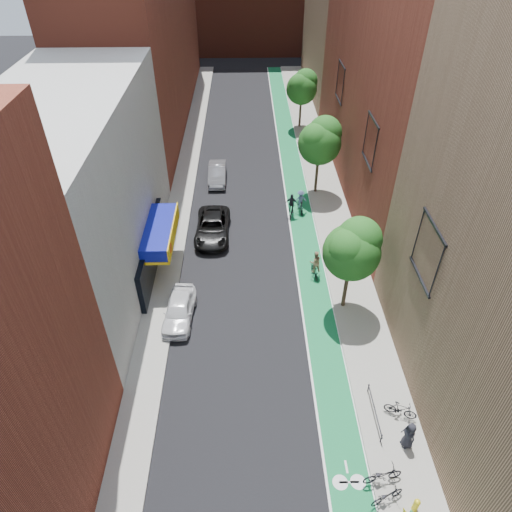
{
  "coord_description": "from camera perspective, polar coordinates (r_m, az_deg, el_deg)",
  "views": [
    {
      "loc": [
        -0.39,
        -10.4,
        20.65
      ],
      "look_at": [
        0.18,
        13.37,
        1.5
      ],
      "focal_mm": 32.0,
      "sensor_mm": 36.0,
      "label": 1
    }
  ],
  "objects": [
    {
      "name": "sidewalk_right",
      "position": [
        42.38,
        8.27,
        9.37
      ],
      "size": [
        3.0,
        68.0,
        0.15
      ],
      "primitive_type": "cube",
      "color": "gray",
      "rests_on": "ground"
    },
    {
      "name": "parked_bike_mid",
      "position": [
        24.79,
        17.63,
        -17.83
      ],
      "size": [
        1.66,
        1.06,
        0.97
      ],
      "primitive_type": "imported",
      "rotation": [
        0.0,
        0.0,
        1.16
      ],
      "color": "black",
      "rests_on": "sidewalk_right"
    },
    {
      "name": "parked_car_white",
      "position": [
        28.3,
        -9.59,
        -6.63
      ],
      "size": [
        1.96,
        4.31,
        1.44
      ],
      "primitive_type": "imported",
      "rotation": [
        0.0,
        0.0,
        -0.06
      ],
      "color": "white",
      "rests_on": "ground"
    },
    {
      "name": "parked_car_silver",
      "position": [
        41.82,
        -4.87,
        10.24
      ],
      "size": [
        1.56,
        4.38,
        1.44
      ],
      "primitive_type": "imported",
      "rotation": [
        0.0,
        0.0,
        0.01
      ],
      "color": "gray",
      "rests_on": "ground"
    },
    {
      "name": "building_left_white",
      "position": [
        30.37,
        -21.8,
        7.05
      ],
      "size": [
        8.0,
        20.0,
        12.0
      ],
      "primitive_type": "cube",
      "color": "silver",
      "rests_on": "ground"
    },
    {
      "name": "parked_bike_near",
      "position": [
        22.58,
        16.08,
        -26.84
      ],
      "size": [
        1.67,
        1.1,
        0.83
      ],
      "primitive_type": "imported",
      "rotation": [
        0.0,
        0.0,
        1.95
      ],
      "color": "black",
      "rests_on": "sidewalk_right"
    },
    {
      "name": "building_right_mid_red",
      "position": [
        39.64,
        18.39,
        23.01
      ],
      "size": [
        8.0,
        28.0,
        22.0
      ],
      "primitive_type": "cube",
      "color": "maroon",
      "rests_on": "ground"
    },
    {
      "name": "tree_mid",
      "position": [
        38.34,
        8.05,
        14.19
      ],
      "size": [
        3.55,
        3.53,
        6.74
      ],
      "color": "#332619",
      "rests_on": "ground"
    },
    {
      "name": "parked_car_black",
      "position": [
        34.67,
        -5.46,
        3.62
      ],
      "size": [
        2.57,
        5.43,
        1.5
      ],
      "primitive_type": "imported",
      "rotation": [
        0.0,
        0.0,
        -0.02
      ],
      "color": "black",
      "rests_on": "ground"
    },
    {
      "name": "bike_lane",
      "position": [
        42.08,
        4.85,
        9.32
      ],
      "size": [
        2.0,
        68.0,
        0.01
      ],
      "primitive_type": "cube",
      "color": "#136F2E",
      "rests_on": "ground"
    },
    {
      "name": "cyclist_lane_near",
      "position": [
        30.99,
        7.37,
        -1.19
      ],
      "size": [
        0.89,
        1.53,
        2.0
      ],
      "rotation": [
        0.0,
        0.0,
        3.3
      ],
      "color": "black",
      "rests_on": "ground"
    },
    {
      "name": "sidewalk_left",
      "position": [
        42.19,
        -8.96,
        9.16
      ],
      "size": [
        2.0,
        68.0,
        0.15
      ],
      "primitive_type": "cube",
      "color": "gray",
      "rests_on": "ground"
    },
    {
      "name": "fire_hydrant",
      "position": [
        22.76,
        19.39,
        -27.26
      ],
      "size": [
        0.27,
        0.27,
        0.77
      ],
      "color": "yellow",
      "rests_on": "sidewalk_right"
    },
    {
      "name": "tree_far",
      "position": [
        51.4,
        5.8,
        20.35
      ],
      "size": [
        3.3,
        3.25,
        6.21
      ],
      "color": "#332619",
      "rests_on": "ground"
    },
    {
      "name": "building_left_far_red",
      "position": [
        54.33,
        -14.27,
        27.61
      ],
      "size": [
        8.0,
        36.0,
        22.0
      ],
      "primitive_type": "cube",
      "color": "maroon",
      "rests_on": "ground"
    },
    {
      "name": "ground",
      "position": [
        23.13,
        0.38,
        -24.41
      ],
      "size": [
        160.0,
        160.0,
        0.0
      ],
      "primitive_type": "plane",
      "color": "black",
      "rests_on": "ground"
    },
    {
      "name": "parked_bike_far",
      "position": [
        22.87,
        15.55,
        -24.87
      ],
      "size": [
        1.89,
        0.94,
        0.95
      ],
      "primitive_type": "imported",
      "rotation": [
        0.0,
        0.0,
        1.75
      ],
      "color": "black",
      "rests_on": "sidewalk_right"
    },
    {
      "name": "building_right_far_tan",
      "position": [
        62.75,
        11.33,
        27.51
      ],
      "size": [
        8.0,
        20.0,
        18.0
      ],
      "primitive_type": "cube",
      "color": "#8C6B4C",
      "rests_on": "ground"
    },
    {
      "name": "cyclist_lane_mid",
      "position": [
        36.77,
        4.47,
        6.01
      ],
      "size": [
        1.04,
        1.63,
        2.01
      ],
      "rotation": [
        0.0,
        0.0,
        2.92
      ],
      "color": "black",
      "rests_on": "ground"
    },
    {
      "name": "tree_near",
      "position": [
        26.63,
        12.01,
        0.94
      ],
      "size": [
        3.4,
        3.36,
        6.42
      ],
      "color": "#332619",
      "rests_on": "ground"
    },
    {
      "name": "pedestrian",
      "position": [
        23.75,
        18.58,
        -20.46
      ],
      "size": [
        0.74,
        0.91,
        1.62
      ],
      "primitive_type": "imported",
      "rotation": [
        0.0,
        0.0,
        -1.25
      ],
      "color": "black",
      "rests_on": "sidewalk_right"
    },
    {
      "name": "cyclist_lane_far",
      "position": [
        37.39,
        5.57,
        6.63
      ],
      "size": [
        1.09,
        1.91,
        1.93
      ],
      "rotation": [
        0.0,
        0.0,
        3.28
      ],
      "color": "black",
      "rests_on": "ground"
    }
  ]
}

